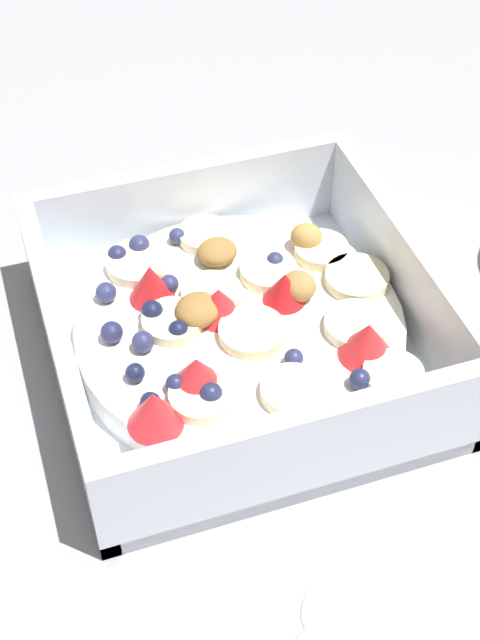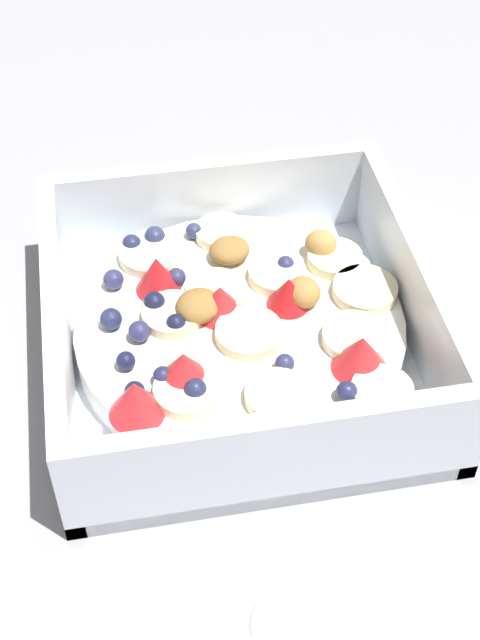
# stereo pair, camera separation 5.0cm
# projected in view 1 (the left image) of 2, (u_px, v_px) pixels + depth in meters

# --- Properties ---
(ground_plane) EXTENTS (2.40, 2.40, 0.00)m
(ground_plane) POSITION_uv_depth(u_px,v_px,m) (220.00, 350.00, 0.53)
(ground_plane) COLOR #9E9EA3
(fruit_bowl) EXTENTS (0.21, 0.21, 0.07)m
(fruit_bowl) POSITION_uv_depth(u_px,v_px,m) (240.00, 330.00, 0.51)
(fruit_bowl) COLOR white
(fruit_bowl) RESTS_ON ground
(spoon) EXTENTS (0.10, 0.16, 0.01)m
(spoon) POSITION_uv_depth(u_px,v_px,m) (306.00, 636.00, 0.40)
(spoon) COLOR silver
(spoon) RESTS_ON ground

